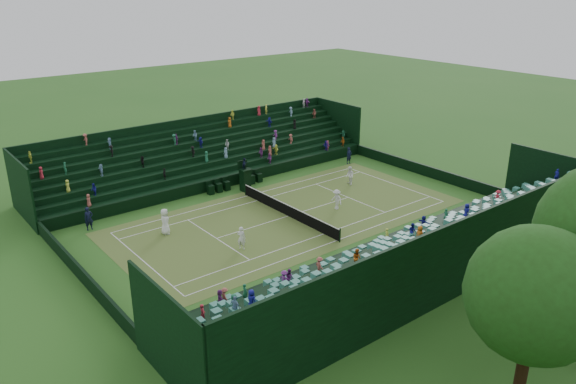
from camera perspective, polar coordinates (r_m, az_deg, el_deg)
name	(u,v)px	position (r m, az deg, el deg)	size (l,w,h in m)	color
ground	(288,216)	(43.09, 0.00, -2.49)	(160.00, 160.00, 0.00)	#2C631F
court_surface	(288,216)	(43.09, 0.00, -2.48)	(12.97, 26.77, 0.01)	#366D24
perimeter_wall_north	(422,170)	(53.58, 13.47, 2.23)	(17.17, 0.20, 1.00)	black
perimeter_wall_south	(81,273)	(36.24, -20.32, -7.76)	(17.17, 0.20, 1.00)	black
perimeter_wall_east	(368,250)	(37.21, 8.16, -5.81)	(0.20, 31.77, 1.00)	black
perimeter_wall_west	(228,181)	(49.39, -6.11, 1.12)	(0.20, 31.77, 1.00)	black
north_grandstand	(420,259)	(34.35, 13.29, -6.60)	(6.60, 32.00, 4.90)	black
south_grandstand	(203,158)	(52.48, -8.61, 3.39)	(6.60, 32.00, 4.90)	black
tennis_net	(288,210)	(42.88, 0.00, -1.84)	(11.67, 0.10, 1.06)	black
umpire_chair	(245,177)	(48.00, -4.39, 1.55)	(0.94, 0.94, 2.95)	black
courtside_chairs	(235,183)	(49.02, -5.37, 0.90)	(0.52, 5.49, 1.13)	black
player_near_west	(165,221)	(40.76, -12.38, -2.94)	(0.93, 0.61, 1.91)	white
player_near_east	(241,238)	(37.80, -4.75, -4.67)	(0.60, 0.39, 1.65)	white
player_far_west	(350,176)	(49.69, 6.29, 1.65)	(0.82, 0.64, 1.68)	white
player_far_east	(337,199)	(44.32, 4.96, -0.75)	(1.05, 0.61, 1.62)	white
line_judge_north	(349,156)	(55.51, 6.21, 3.70)	(0.60, 0.40, 1.65)	black
line_judge_south	(89,219)	(43.00, -19.59, -2.56)	(0.63, 0.42, 1.74)	black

